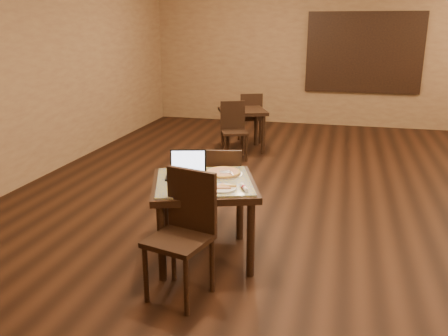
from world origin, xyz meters
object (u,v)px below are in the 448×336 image
(other_table_b, at_px, (242,116))
(other_table_b_chair_far, at_px, (250,115))
(laptop, at_px, (186,169))
(pizza_pan, at_px, (223,173))
(other_table_b_chair_near, at_px, (234,127))
(chair_main_near, at_px, (185,227))
(tiled_table, at_px, (204,191))
(chair_main_far, at_px, (222,185))

(other_table_b, distance_m, other_table_b_chair_far, 0.55)
(laptop, height_order, pizza_pan, laptop)
(other_table_b, height_order, other_table_b_chair_near, other_table_b_chair_near)
(pizza_pan, xyz_separation_m, other_table_b_chair_far, (-0.59, 4.32, -0.25))
(chair_main_near, distance_m, other_table_b, 4.66)
(tiled_table, height_order, other_table_b_chair_far, other_table_b_chair_far)
(chair_main_far, height_order, other_table_b_chair_far, other_table_b_chair_far)
(chair_main_near, bearing_deg, pizza_pan, 98.21)
(chair_main_near, relative_size, laptop, 2.64)
(chair_main_near, distance_m, other_table_b_chair_near, 4.12)
(other_table_b, distance_m, other_table_b_chair_near, 0.55)
(tiled_table, height_order, other_table_b, tiled_table)
(chair_main_near, bearing_deg, chair_main_far, 105.10)
(chair_main_far, relative_size, other_table_b_chair_near, 0.99)
(chair_main_near, bearing_deg, laptop, 121.97)
(chair_main_near, height_order, pizza_pan, chair_main_near)
(other_table_b, bearing_deg, pizza_pan, -102.60)
(chair_main_near, bearing_deg, other_table_b, 111.21)
(other_table_b_chair_far, bearing_deg, pizza_pan, 75.84)
(chair_main_near, xyz_separation_m, laptop, (-0.22, 0.72, 0.25))
(other_table_b, bearing_deg, other_table_b_chair_far, 64.81)
(chair_main_far, height_order, other_table_b_chair_near, other_table_b_chair_near)
(tiled_table, relative_size, other_table_b_chair_near, 1.27)
(tiled_table, relative_size, laptop, 3.02)
(other_table_b, bearing_deg, laptop, -107.54)
(laptop, distance_m, pizza_pan, 0.35)
(chair_main_far, bearing_deg, chair_main_near, 80.04)
(chair_main_near, height_order, laptop, chair_main_near)
(tiled_table, xyz_separation_m, other_table_b, (-0.50, 4.01, -0.07))
(other_table_b, bearing_deg, other_table_b_chair_near, -115.19)
(pizza_pan, distance_m, other_table_b_chair_far, 4.37)
(pizza_pan, bearing_deg, laptop, -156.97)
(laptop, bearing_deg, pizza_pan, 7.75)
(other_table_b, relative_size, other_table_b_chair_far, 1.07)
(chair_main_near, distance_m, laptop, 0.79)
(laptop, height_order, other_table_b, laptop)
(other_table_b_chair_near, distance_m, other_table_b_chair_far, 1.09)
(tiled_table, xyz_separation_m, laptop, (-0.20, 0.10, 0.16))
(tiled_table, height_order, laptop, laptop)
(tiled_table, xyz_separation_m, chair_main_near, (0.02, -0.61, -0.08))
(tiled_table, relative_size, other_table_b, 1.18)
(chair_main_near, distance_m, chair_main_far, 1.24)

